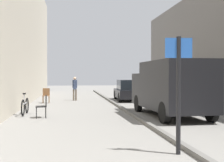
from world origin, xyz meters
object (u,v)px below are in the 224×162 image
(bicycle_leaning, at_px, (25,106))
(cafe_chair_by_doorway, at_px, (43,105))
(parked_car, at_px, (129,90))
(street_sign_post, at_px, (178,84))
(cafe_chair_near_window, at_px, (46,94))
(pedestrian_main_foreground, at_px, (75,87))
(delivery_van, at_px, (170,87))

(bicycle_leaning, distance_m, cafe_chair_by_doorway, 1.46)
(parked_car, xyz_separation_m, street_sign_post, (-1.75, -14.54, 0.83))
(bicycle_leaning, xyz_separation_m, cafe_chair_by_doorway, (0.89, -1.14, 0.17))
(street_sign_post, height_order, cafe_chair_near_window, street_sign_post)
(pedestrian_main_foreground, distance_m, bicycle_leaning, 7.90)
(delivery_van, distance_m, parked_car, 8.44)
(delivery_van, relative_size, cafe_chair_by_doorway, 5.80)
(delivery_van, bearing_deg, pedestrian_main_foreground, 111.99)
(cafe_chair_by_doorway, bearing_deg, pedestrian_main_foreground, -15.30)
(pedestrian_main_foreground, relative_size, delivery_van, 0.30)
(parked_car, height_order, cafe_chair_by_doorway, parked_car)
(cafe_chair_near_window, bearing_deg, parked_car, -167.67)
(street_sign_post, bearing_deg, delivery_van, -101.43)
(parked_car, bearing_deg, bicycle_leaning, -128.24)
(street_sign_post, bearing_deg, bicycle_leaning, -54.07)
(delivery_van, bearing_deg, cafe_chair_near_window, 126.94)
(bicycle_leaning, height_order, cafe_chair_near_window, bicycle_leaning)
(cafe_chair_by_doorway, bearing_deg, delivery_van, -98.54)
(parked_car, height_order, street_sign_post, street_sign_post)
(parked_car, distance_m, cafe_chair_by_doorway, 9.70)
(delivery_van, height_order, cafe_chair_near_window, delivery_van)
(pedestrian_main_foreground, bearing_deg, cafe_chair_by_doorway, 69.99)
(delivery_van, bearing_deg, street_sign_post, -108.98)
(pedestrian_main_foreground, xyz_separation_m, cafe_chair_near_window, (-1.84, -1.72, -0.41))
(pedestrian_main_foreground, relative_size, parked_car, 0.39)
(parked_car, xyz_separation_m, cafe_chair_by_doorway, (-5.22, -8.18, -0.17))
(bicycle_leaning, height_order, cafe_chair_by_doorway, bicycle_leaning)
(delivery_van, distance_m, street_sign_post, 6.41)
(parked_car, distance_m, street_sign_post, 14.67)
(cafe_chair_near_window, bearing_deg, street_sign_post, 106.29)
(bicycle_leaning, bearing_deg, pedestrian_main_foreground, 74.27)
(pedestrian_main_foreground, height_order, parked_car, pedestrian_main_foreground)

